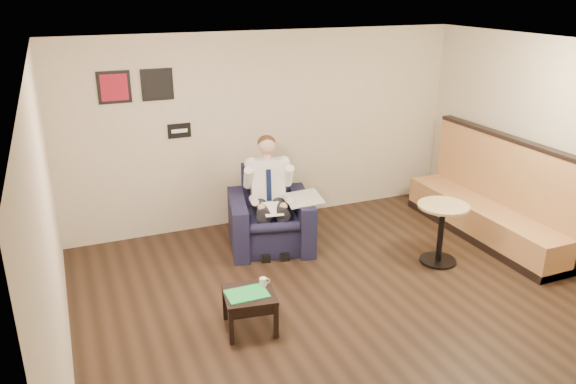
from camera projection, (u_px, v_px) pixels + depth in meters
name	position (u px, v px, depth m)	size (l,w,h in m)	color
ground	(366.00, 315.00, 6.13)	(6.00, 6.00, 0.00)	black
wall_back	(267.00, 129.00, 8.23)	(6.00, 0.02, 2.80)	beige
wall_left	(52.00, 246.00, 4.56)	(0.02, 6.00, 2.80)	beige
ceiling	(380.00, 53.00, 5.15)	(6.00, 6.00, 0.02)	white
seating_sign	(179.00, 131.00, 7.72)	(0.32, 0.02, 0.20)	black
art_print_left	(114.00, 87.00, 7.20)	(0.42, 0.03, 0.42)	maroon
art_print_right	(157.00, 85.00, 7.40)	(0.42, 0.03, 0.42)	black
armchair	(270.00, 210.00, 7.59)	(1.08, 1.08, 1.04)	black
seated_man	(271.00, 201.00, 7.39)	(0.68, 1.02, 1.43)	silver
lap_papers	(272.00, 209.00, 7.32)	(0.24, 0.34, 0.01)	white
newspaper	(303.00, 198.00, 7.48)	(0.45, 0.57, 0.01)	silver
side_table	(250.00, 311.00, 5.83)	(0.51, 0.51, 0.42)	black
green_folder	(247.00, 294.00, 5.73)	(0.42, 0.30, 0.01)	green
coffee_mug	(263.00, 282.00, 5.88)	(0.08, 0.08, 0.09)	white
smartphone	(251.00, 285.00, 5.90)	(0.13, 0.07, 0.01)	black
banquette	(489.00, 189.00, 7.81)	(0.66, 2.78, 1.42)	#B07744
cafe_table	(441.00, 234.00, 7.17)	(0.64, 0.64, 0.80)	tan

